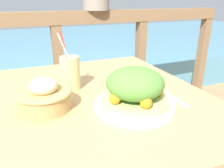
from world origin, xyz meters
TOP-DOWN VIEW (x-y plane):
  - patio_table at (0.00, 0.00)m, footprint 0.92×1.00m
  - railing_fence at (0.00, 0.80)m, footprint 2.80×0.08m
  - sea_backdrop at (0.00, 3.30)m, footprint 12.00×4.00m
  - salad_plate at (0.11, -0.16)m, footprint 0.29×0.29m
  - drink_glass at (-0.06, 0.10)m, footprint 0.08×0.08m
  - bread_basket at (-0.18, -0.05)m, footprint 0.19×0.19m
  - fork at (0.29, -0.15)m, footprint 0.02×0.18m

SIDE VIEW (x-z plane):
  - sea_backdrop at x=0.00m, z-range 0.00..0.39m
  - patio_table at x=0.00m, z-range 0.28..1.04m
  - railing_fence at x=0.00m, z-range 0.20..1.25m
  - fork at x=0.29m, z-range 0.76..0.77m
  - bread_basket at x=-0.18m, z-range 0.75..0.87m
  - salad_plate at x=0.11m, z-range 0.75..0.90m
  - drink_glass at x=-0.06m, z-range 0.71..0.96m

